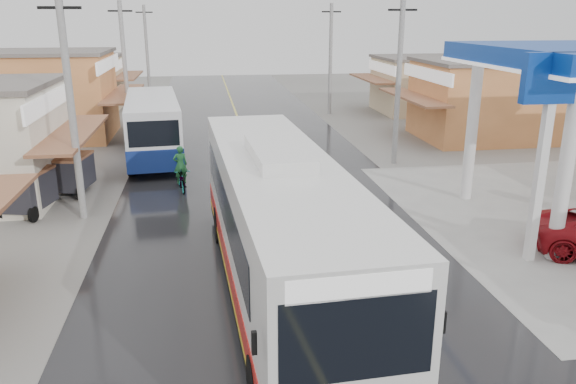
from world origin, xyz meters
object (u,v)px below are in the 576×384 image
Objects in this scene: coach_bus at (278,226)px; tricycle_far at (28,189)px; second_bus at (153,126)px; tricycle_near at (72,172)px; cyclist at (181,176)px.

tricycle_far is (-8.41, 7.80, -1.01)m from coach_bus.
tricycle_near is (-2.92, -5.81, -0.75)m from second_bus.
second_bus is 9.16m from tricycle_far.
tricycle_far is (-4.01, -8.20, -0.73)m from second_bus.
second_bus is 3.96× the size of tricycle_far.
second_bus reaches higher than tricycle_far.
coach_bus is 16.60m from second_bus.
tricycle_near is at bearing -121.84° from second_bus.
coach_bus is 5.65× the size of tricycle_near.
cyclist is (-2.84, 9.92, -1.31)m from coach_bus.
coach_bus is at bearing -79.75° from second_bus.
cyclist is 4.50m from tricycle_near.
second_bus reaches higher than tricycle_near.
second_bus is 6.55m from tricycle_near.
cyclist is at bearing 5.94° from tricycle_near.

